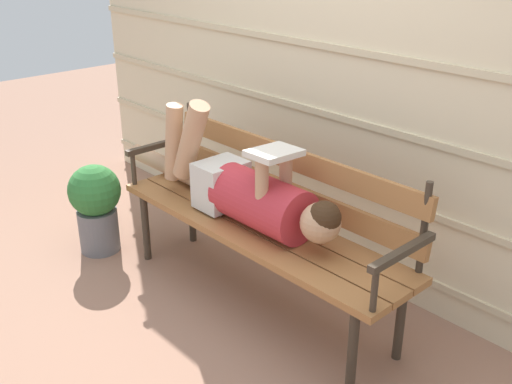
% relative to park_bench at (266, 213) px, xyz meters
% --- Properties ---
extents(ground_plane, '(12.00, 12.00, 0.00)m').
position_rel_park_bench_xyz_m(ground_plane, '(0.00, -0.20, -0.51)').
color(ground_plane, '#936B56').
extents(house_siding, '(4.70, 0.08, 2.20)m').
position_rel_park_bench_xyz_m(house_siding, '(0.00, 0.57, 0.59)').
color(house_siding, beige).
rests_on(house_siding, ground).
extents(park_bench, '(1.80, 0.46, 0.90)m').
position_rel_park_bench_xyz_m(park_bench, '(0.00, 0.00, 0.00)').
color(park_bench, '#9E6638').
rests_on(park_bench, ground).
extents(reclining_person, '(1.74, 0.27, 0.59)m').
position_rel_park_bench_xyz_m(reclining_person, '(-0.09, -0.07, 0.12)').
color(reclining_person, '#B72D38').
extents(potted_plant, '(0.32, 0.32, 0.56)m').
position_rel_park_bench_xyz_m(potted_plant, '(-1.09, -0.40, -0.20)').
color(potted_plant, slate).
rests_on(potted_plant, ground).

